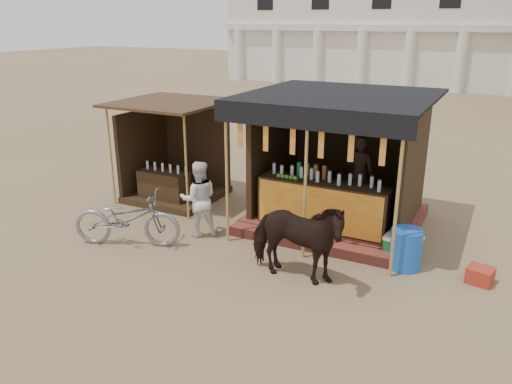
{
  "coord_description": "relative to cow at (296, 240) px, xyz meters",
  "views": [
    {
      "loc": [
        4.01,
        -6.26,
        4.14
      ],
      "look_at": [
        0.0,
        1.6,
        1.1
      ],
      "focal_mm": 35.0,
      "sensor_mm": 36.0,
      "label": 1
    }
  ],
  "objects": [
    {
      "name": "bystander",
      "position": [
        -2.45,
        0.87,
        0.04
      ],
      "size": [
        0.95,
        0.91,
        1.54
      ],
      "primitive_type": "imported",
      "rotation": [
        0.0,
        0.0,
        3.77
      ],
      "color": "silver",
      "rests_on": "ground"
    },
    {
      "name": "blue_barrel",
      "position": [
        1.55,
        1.28,
        -0.37
      ],
      "size": [
        0.58,
        0.58,
        0.73
      ],
      "primitive_type": "cylinder",
      "rotation": [
        0.0,
        0.0,
        0.07
      ],
      "color": "blue",
      "rests_on": "ground"
    },
    {
      "name": "cooler",
      "position": [
        1.45,
        1.57,
        -0.5
      ],
      "size": [
        0.68,
        0.5,
        0.46
      ],
      "color": "#186C30",
      "rests_on": "ground"
    },
    {
      "name": "cow",
      "position": [
        0.0,
        0.0,
        0.0
      ],
      "size": [
        1.74,
        0.8,
        1.47
      ],
      "primitive_type": "imported",
      "rotation": [
        0.0,
        0.0,
        1.57
      ],
      "color": "black",
      "rests_on": "ground"
    },
    {
      "name": "motorbike",
      "position": [
        -3.43,
        -0.17,
        -0.19
      ],
      "size": [
        2.19,
        1.44,
        1.09
      ],
      "primitive_type": "imported",
      "rotation": [
        0.0,
        0.0,
        1.95
      ],
      "color": "gray",
      "rests_on": "ground"
    },
    {
      "name": "red_crate",
      "position": [
        2.78,
        1.31,
        -0.6
      ],
      "size": [
        0.46,
        0.44,
        0.27
      ],
      "primitive_type": "cube",
      "rotation": [
        0.0,
        0.0,
        -0.21
      ],
      "color": "maroon",
      "rests_on": "ground"
    },
    {
      "name": "ground",
      "position": [
        -1.2,
        -0.69,
        -0.74
      ],
      "size": [
        120.0,
        120.0,
        0.0
      ],
      "primitive_type": "plane",
      "color": "#846B4C",
      "rests_on": "ground"
    },
    {
      "name": "secondary_stall",
      "position": [
        -4.37,
        2.55,
        0.12
      ],
      "size": [
        2.4,
        2.4,
        2.38
      ],
      "color": "#332212",
      "rests_on": "ground"
    },
    {
      "name": "background_building",
      "position": [
        -3.2,
        29.26,
        3.25
      ],
      "size": [
        26.0,
        7.45,
        8.18
      ],
      "color": "silver",
      "rests_on": "ground"
    },
    {
      "name": "main_stall",
      "position": [
        -0.18,
        2.67,
        0.29
      ],
      "size": [
        3.6,
        3.61,
        2.78
      ],
      "color": "brown",
      "rests_on": "ground"
    }
  ]
}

